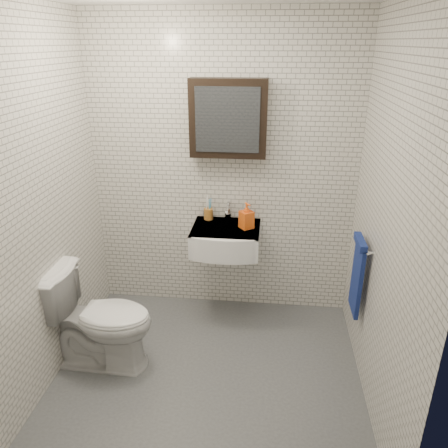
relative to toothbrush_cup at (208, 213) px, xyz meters
name	(u,v)px	position (x,y,z in m)	size (l,w,h in m)	color
ground	(208,375)	(0.12, -0.94, -0.90)	(2.20, 2.00, 0.01)	#4C4F54
room_shell	(204,183)	(0.12, -0.94, 0.56)	(2.22, 2.02, 2.51)	silver
washbasin	(225,240)	(0.17, -0.20, -0.15)	(0.55, 0.50, 0.20)	white
faucet	(228,213)	(0.17, -0.01, 0.01)	(0.06, 0.20, 0.15)	silver
mirror_cabinet	(228,119)	(0.17, -0.01, 0.80)	(0.60, 0.15, 0.60)	black
towel_rail	(358,273)	(1.16, -0.59, -0.18)	(0.09, 0.30, 0.58)	silver
toothbrush_cup	(208,213)	(0.00, 0.00, 0.00)	(0.09, 0.09, 0.21)	#A46929
soap_bottle	(247,216)	(0.33, -0.15, 0.05)	(0.10, 0.10, 0.21)	#FF511A
toilet	(100,318)	(-0.68, -0.87, -0.51)	(0.44, 0.77, 0.79)	white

